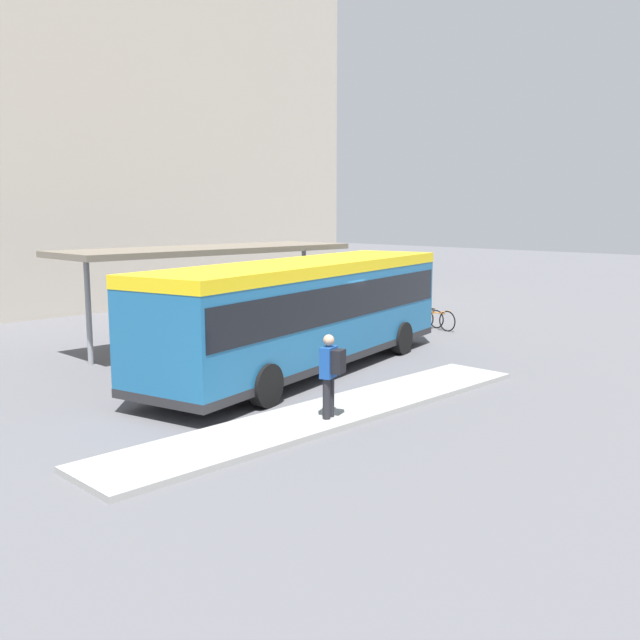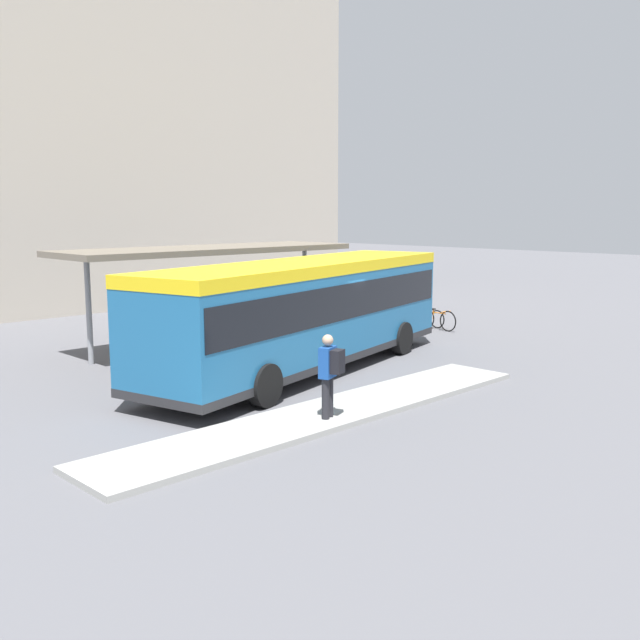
% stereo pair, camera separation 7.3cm
% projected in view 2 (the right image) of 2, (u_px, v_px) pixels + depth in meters
% --- Properties ---
extents(ground_plane, '(120.00, 120.00, 0.00)m').
position_uv_depth(ground_plane, '(305.00, 371.00, 19.36)').
color(ground_plane, '#5B5B60').
extents(curb_island, '(11.40, 1.80, 0.12)m').
position_uv_depth(curb_island, '(332.00, 413.00, 15.13)').
color(curb_island, '#9E9E99').
rests_on(curb_island, ground_plane).
extents(city_bus, '(11.59, 5.08, 2.99)m').
position_uv_depth(city_bus, '(305.00, 307.00, 19.10)').
color(city_bus, '#1E6093').
rests_on(city_bus, ground_plane).
extents(pedestrian_waiting, '(0.49, 0.53, 1.73)m').
position_uv_depth(pedestrian_waiting, '(330.00, 371.00, 14.39)').
color(pedestrian_waiting, '#232328').
rests_on(pedestrian_waiting, curb_island).
extents(bicycle_orange, '(0.48, 1.79, 0.77)m').
position_uv_depth(bicycle_orange, '(437.00, 319.00, 26.10)').
color(bicycle_orange, black).
rests_on(bicycle_orange, ground_plane).
extents(bicycle_yellow, '(0.48, 1.61, 0.70)m').
position_uv_depth(bicycle_yellow, '(427.00, 317.00, 26.79)').
color(bicycle_yellow, black).
rests_on(bicycle_yellow, ground_plane).
extents(station_shelter, '(9.86, 3.00, 3.18)m').
position_uv_depth(station_shelter, '(209.00, 251.00, 22.69)').
color(station_shelter, '#706656').
rests_on(station_shelter, ground_plane).
extents(potted_planter_near_shelter, '(1.01, 1.01, 1.41)m').
position_uv_depth(potted_planter_near_shelter, '(347.00, 317.00, 24.36)').
color(potted_planter_near_shelter, slate).
rests_on(potted_planter_near_shelter, ground_plane).
extents(station_building, '(23.30, 14.49, 15.96)m').
position_uv_depth(station_building, '(79.00, 139.00, 36.47)').
color(station_building, '#B2A899').
rests_on(station_building, ground_plane).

